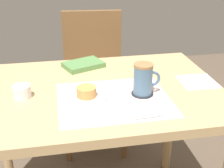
# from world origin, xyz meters

# --- Properties ---
(dining_table) EXTENTS (1.03, 0.72, 0.72)m
(dining_table) POSITION_xyz_m (0.00, 0.00, 0.63)
(dining_table) COLOR tan
(dining_table) RESTS_ON ground_plane
(wooden_chair) EXTENTS (0.46, 0.46, 0.87)m
(wooden_chair) POSITION_xyz_m (0.08, 0.72, 0.48)
(wooden_chair) COLOR brown
(wooden_chair) RESTS_ON ground_plane
(placemat) EXTENTS (0.43, 0.36, 0.00)m
(placemat) POSITION_xyz_m (0.05, -0.11, 0.73)
(placemat) COLOR silver
(placemat) RESTS_ON dining_table
(pastry_plate) EXTENTS (0.15, 0.15, 0.01)m
(pastry_plate) POSITION_xyz_m (-0.05, -0.09, 0.73)
(pastry_plate) COLOR white
(pastry_plate) RESTS_ON placemat
(pastry) EXTENTS (0.08, 0.08, 0.04)m
(pastry) POSITION_xyz_m (-0.05, -0.09, 0.76)
(pastry) COLOR tan
(pastry) RESTS_ON pastry_plate
(coffee_coaster) EXTENTS (0.09, 0.09, 0.00)m
(coffee_coaster) POSITION_xyz_m (0.17, -0.09, 0.73)
(coffee_coaster) COLOR #232328
(coffee_coaster) RESTS_ON placemat
(coffee_mug) EXTENTS (0.11, 0.07, 0.12)m
(coffee_mug) POSITION_xyz_m (0.17, -0.09, 0.79)
(coffee_mug) COLOR slate
(coffee_mug) RESTS_ON coffee_coaster
(teaspoon) EXTENTS (0.13, 0.02, 0.01)m
(teaspoon) POSITION_xyz_m (0.14, -0.27, 0.73)
(teaspoon) COLOR silver
(teaspoon) RESTS_ON placemat
(paper_napkin) EXTENTS (0.16, 0.16, 0.00)m
(paper_napkin) POSITION_xyz_m (0.44, -0.02, 0.73)
(paper_napkin) COLOR white
(paper_napkin) RESTS_ON dining_table
(sugar_bowl) EXTENTS (0.07, 0.07, 0.05)m
(sugar_bowl) POSITION_xyz_m (-0.30, -0.03, 0.75)
(sugar_bowl) COLOR white
(sugar_bowl) RESTS_ON dining_table
(small_book) EXTENTS (0.21, 0.18, 0.02)m
(small_book) POSITION_xyz_m (-0.03, 0.25, 0.74)
(small_book) COLOR #598C4C
(small_book) RESTS_ON dining_table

